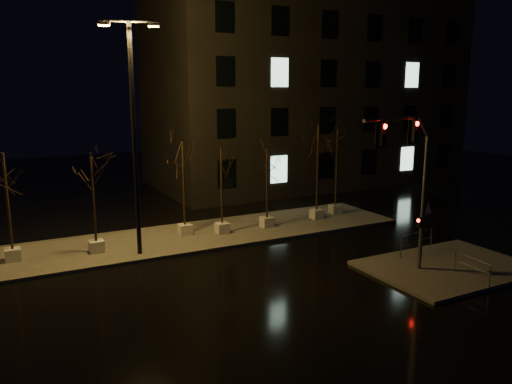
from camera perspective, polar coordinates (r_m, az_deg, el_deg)
ground at (r=21.54m, az=0.19°, el=-9.10°), size 90.00×90.00×0.00m
median at (r=26.70m, az=-5.85°, el=-4.90°), size 22.00×5.00×0.15m
sidewalk_corner at (r=23.40m, az=21.09°, el=-8.01°), size 7.00×5.00×0.15m
building at (r=42.81m, az=5.64°, el=11.32°), size 25.00×12.00×15.00m
tree_0 at (r=24.08m, az=-26.75°, el=1.51°), size 1.80×1.80×4.96m
tree_1 at (r=23.94m, az=-18.24°, el=1.52°), size 1.80×1.80×4.64m
tree_2 at (r=25.84m, az=-8.34°, el=3.29°), size 1.80×1.80×5.00m
tree_3 at (r=25.92m, az=-3.98°, el=2.89°), size 1.80×1.80×4.69m
tree_4 at (r=27.15m, az=1.28°, el=2.93°), size 1.80×1.80×4.46m
tree_5 at (r=29.05m, az=7.11°, el=5.23°), size 1.80×1.80×5.68m
tree_6 at (r=30.43m, az=9.28°, el=4.95°), size 1.80×1.80×5.33m
traffic_signal_mast at (r=20.67m, az=17.46°, el=2.15°), size 5.14×1.49×6.48m
streetlight_main at (r=22.89m, az=-13.81°, el=7.56°), size 2.54×1.11×10.38m
guard_rail_a at (r=24.43m, az=17.89°, el=-5.16°), size 2.33×0.41×1.02m
guard_rail_b at (r=21.96m, az=23.46°, el=-7.67°), size 0.24×1.88×0.89m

